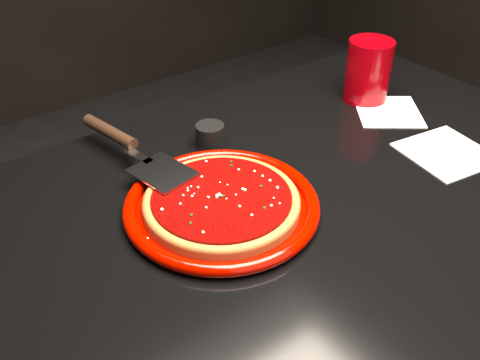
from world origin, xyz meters
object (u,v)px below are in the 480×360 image
Objects in this scene: plate at (222,205)px; pizza_server at (135,148)px; cup at (368,71)px; ramekin at (210,135)px; table at (293,329)px.

pizza_server is (-0.05, 0.20, 0.03)m from plate.
plate is at bearing -164.32° from cup.
ramekin is at bearing 173.31° from cup.
table is at bearing -60.55° from pizza_server.
pizza_server is (-0.20, 0.24, 0.42)m from table.
table is 0.42m from plate.
plate is at bearing 166.40° from table.
cup reaches higher than ramekin.
cup is (0.54, -0.06, 0.03)m from pizza_server.
pizza_server is at bearing 173.61° from cup.
pizza_server is 2.53× the size of cup.
cup is at bearing 27.20° from table.
ramekin is at bearing -16.79° from pizza_server.
cup is at bearing -17.57° from pizza_server.
ramekin is at bearing 102.58° from table.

